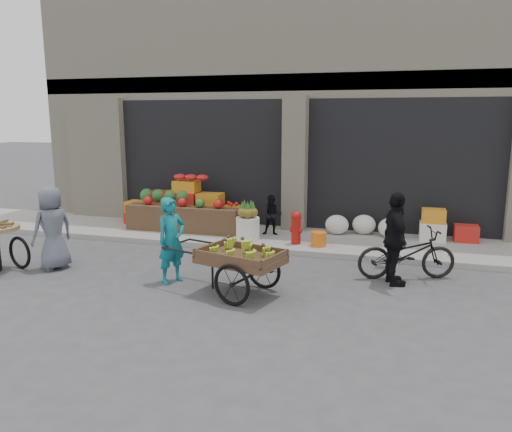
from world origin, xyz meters
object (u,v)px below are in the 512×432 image
(banana_cart, at_px, (238,254))
(vendor_woman, at_px, (172,240))
(orange_bucket, at_px, (319,239))
(vendor_grey, at_px, (52,228))
(cyclist, at_px, (395,239))
(fire_hydrant, at_px, (296,226))
(seated_person, at_px, (272,215))
(bicycle, at_px, (406,254))
(pineapple_bin, at_px, (248,229))

(banana_cart, xyz_separation_m, vendor_woman, (-1.29, 0.27, 0.07))
(orange_bucket, xyz_separation_m, vendor_grey, (-4.54, -2.61, 0.51))
(orange_bucket, relative_size, vendor_woman, 0.22)
(banana_cart, relative_size, cyclist, 1.47)
(fire_hydrant, height_order, banana_cart, banana_cart)
(seated_person, bearing_deg, vendor_woman, -114.77)
(banana_cart, bearing_deg, vendor_woman, -175.84)
(orange_bucket, bearing_deg, banana_cart, -105.28)
(banana_cart, relative_size, vendor_woman, 1.58)
(fire_hydrant, bearing_deg, bicycle, -31.62)
(seated_person, distance_m, vendor_woman, 3.50)
(banana_cart, height_order, bicycle, banana_cart)
(vendor_woman, distance_m, bicycle, 4.09)
(pineapple_bin, height_order, orange_bucket, pineapple_bin)
(bicycle, bearing_deg, seated_person, 36.96)
(seated_person, bearing_deg, bicycle, -44.59)
(orange_bucket, relative_size, bicycle, 0.19)
(fire_hydrant, xyz_separation_m, bicycle, (2.26, -1.39, -0.05))
(pineapple_bin, relative_size, vendor_grey, 0.33)
(bicycle, bearing_deg, vendor_woman, 90.66)
(fire_hydrant, bearing_deg, cyclist, -41.00)
(banana_cart, relative_size, vendor_grey, 1.50)
(fire_hydrant, xyz_separation_m, cyclist, (2.06, -1.79, 0.29))
(pineapple_bin, relative_size, bicycle, 0.30)
(pineapple_bin, xyz_separation_m, fire_hydrant, (1.10, -0.05, 0.13))
(fire_hydrant, height_order, seated_person, seated_person)
(fire_hydrant, relative_size, bicycle, 0.41)
(fire_hydrant, xyz_separation_m, seated_person, (-0.70, 0.65, 0.08))
(banana_cart, bearing_deg, cyclist, 42.79)
(vendor_grey, xyz_separation_m, bicycle, (6.31, 1.26, -0.33))
(seated_person, bearing_deg, cyclist, -51.49)
(pineapple_bin, bearing_deg, bicycle, -23.23)
(seated_person, xyz_separation_m, cyclist, (2.76, -2.44, 0.21))
(pineapple_bin, xyz_separation_m, seated_person, (0.40, 0.60, 0.21))
(vendor_woman, bearing_deg, cyclist, -47.01)
(fire_hydrant, distance_m, vendor_grey, 4.85)
(pineapple_bin, distance_m, orange_bucket, 1.61)
(banana_cart, bearing_deg, fire_hydrant, 100.08)
(cyclist, bearing_deg, seated_person, 30.07)
(orange_bucket, distance_m, cyclist, 2.40)
(orange_bucket, bearing_deg, pineapple_bin, 176.42)
(orange_bucket, height_order, vendor_grey, vendor_grey)
(banana_cart, bearing_deg, pineapple_bin, 120.53)
(vendor_woman, bearing_deg, pineapple_bin, 18.63)
(vendor_woman, height_order, bicycle, vendor_woman)
(vendor_woman, relative_size, bicycle, 0.86)
(pineapple_bin, bearing_deg, vendor_grey, -137.40)
(seated_person, height_order, bicycle, seated_person)
(seated_person, relative_size, bicycle, 0.54)
(pineapple_bin, xyz_separation_m, banana_cart, (0.80, -3.04, 0.29))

